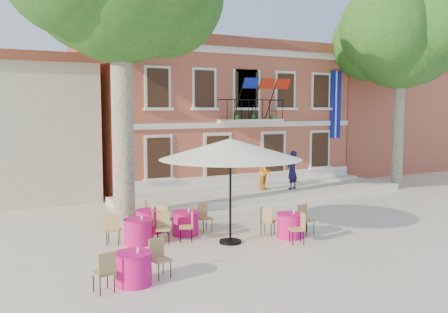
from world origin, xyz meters
TOP-DOWN VIEW (x-y plane):
  - ground at (0.00, 0.00)m, footprint 90.00×90.00m
  - main_building at (2.00, 9.99)m, footprint 13.50×9.59m
  - neighbor_east at (14.00, 11.00)m, footprint 9.40×9.40m
  - terrace at (2.00, 4.40)m, footprint 14.00×3.40m
  - plane_tree_east at (9.61, 3.39)m, footprint 5.28×5.28m
  - patio_umbrella at (-3.36, -1.88)m, footprint 4.31×4.31m
  - pedestrian_navy at (3.32, 4.00)m, footprint 0.77×0.65m
  - pedestrian_orange at (2.14, 4.45)m, footprint 0.97×0.92m
  - cafe_table_0 at (-5.87, -0.66)m, footprint 1.92×1.18m
  - cafe_table_1 at (-1.37, -2.25)m, footprint 1.75×1.85m
  - cafe_table_2 at (-7.13, -3.96)m, footprint 1.96×0.90m
  - cafe_table_3 at (-5.09, 0.49)m, footprint 1.21×1.91m
  - cafe_table_4 at (-4.17, -0.36)m, footprint 1.72×1.86m

SIDE VIEW (x-z plane):
  - ground at x=0.00m, z-range 0.00..0.00m
  - terrace at x=2.00m, z-range 0.00..0.30m
  - cafe_table_0 at x=-5.87m, z-range -0.05..0.90m
  - cafe_table_2 at x=-7.13m, z-range -0.05..0.90m
  - cafe_table_3 at x=-5.09m, z-range -0.05..0.90m
  - cafe_table_1 at x=-1.37m, z-range -0.05..0.90m
  - cafe_table_4 at x=-4.17m, z-range -0.05..0.90m
  - pedestrian_orange at x=2.14m, z-range 0.30..1.89m
  - pedestrian_navy at x=3.32m, z-range 0.30..2.11m
  - patio_umbrella at x=-3.36m, z-range 1.28..4.49m
  - neighbor_east at x=14.00m, z-range 0.02..6.42m
  - main_building at x=2.00m, z-range 0.03..7.53m
  - plane_tree_east at x=9.61m, z-range 2.48..12.84m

